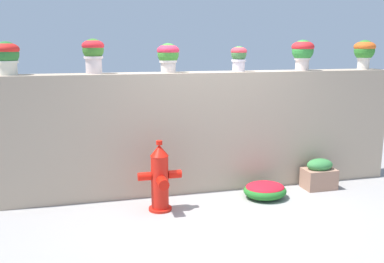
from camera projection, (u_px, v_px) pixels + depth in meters
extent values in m
plane|color=gray|center=(225.00, 213.00, 5.20)|extent=(24.00, 24.00, 0.00)
cube|color=tan|center=(204.00, 132.00, 5.94)|extent=(5.58, 0.40, 1.65)
cylinder|color=beige|center=(8.00, 68.00, 5.17)|extent=(0.22, 0.22, 0.17)
cylinder|color=beige|center=(7.00, 62.00, 5.16)|extent=(0.26, 0.26, 0.03)
sphere|color=#2C6D2E|center=(6.00, 54.00, 5.14)|extent=(0.29, 0.29, 0.29)
ellipsoid|color=red|center=(6.00, 49.00, 5.13)|extent=(0.31, 0.31, 0.16)
cylinder|color=beige|center=(94.00, 65.00, 5.41)|extent=(0.20, 0.20, 0.22)
cylinder|color=beige|center=(93.00, 57.00, 5.39)|extent=(0.24, 0.24, 0.03)
sphere|color=#3B7429|center=(93.00, 49.00, 5.37)|extent=(0.27, 0.27, 0.27)
ellipsoid|color=red|center=(93.00, 46.00, 5.36)|extent=(0.28, 0.28, 0.15)
cylinder|color=beige|center=(168.00, 66.00, 5.66)|extent=(0.20, 0.20, 0.16)
cylinder|color=beige|center=(168.00, 61.00, 5.65)|extent=(0.23, 0.23, 0.03)
sphere|color=#39822C|center=(168.00, 54.00, 5.63)|extent=(0.28, 0.28, 0.28)
ellipsoid|color=#D62842|center=(168.00, 50.00, 5.62)|extent=(0.30, 0.30, 0.16)
cylinder|color=silver|center=(239.00, 65.00, 5.89)|extent=(0.17, 0.17, 0.17)
cylinder|color=silver|center=(239.00, 60.00, 5.88)|extent=(0.20, 0.20, 0.03)
sphere|color=#3F703A|center=(239.00, 54.00, 5.86)|extent=(0.21, 0.21, 0.21)
ellipsoid|color=#DF3540|center=(239.00, 51.00, 5.85)|extent=(0.22, 0.22, 0.12)
cylinder|color=beige|center=(302.00, 64.00, 6.12)|extent=(0.19, 0.19, 0.18)
cylinder|color=beige|center=(302.00, 59.00, 6.11)|extent=(0.22, 0.22, 0.03)
sphere|color=#2E8235|center=(303.00, 51.00, 6.08)|extent=(0.30, 0.30, 0.30)
ellipsoid|color=red|center=(303.00, 47.00, 6.07)|extent=(0.32, 0.32, 0.17)
cylinder|color=silver|center=(363.00, 63.00, 6.40)|extent=(0.17, 0.17, 0.18)
cylinder|color=silver|center=(364.00, 58.00, 6.39)|extent=(0.20, 0.20, 0.03)
sphere|color=#327F2A|center=(364.00, 50.00, 6.36)|extent=(0.30, 0.30, 0.30)
ellipsoid|color=#DB5A1D|center=(365.00, 47.00, 6.35)|extent=(0.32, 0.32, 0.17)
cylinder|color=red|center=(160.00, 209.00, 5.29)|extent=(0.29, 0.29, 0.03)
cylinder|color=red|center=(160.00, 183.00, 5.22)|extent=(0.21, 0.21, 0.69)
cone|color=red|center=(159.00, 150.00, 5.14)|extent=(0.22, 0.22, 0.14)
cylinder|color=red|center=(159.00, 143.00, 5.12)|extent=(0.07, 0.07, 0.05)
cylinder|color=red|center=(145.00, 176.00, 5.16)|extent=(0.16, 0.10, 0.10)
cylinder|color=red|center=(175.00, 174.00, 5.25)|extent=(0.16, 0.10, 0.10)
cylinder|color=red|center=(163.00, 183.00, 5.02)|extent=(0.13, 0.18, 0.13)
ellipsoid|color=#247127|center=(265.00, 191.00, 5.69)|extent=(0.58, 0.52, 0.22)
ellipsoid|color=red|center=(265.00, 187.00, 5.68)|extent=(0.52, 0.46, 0.12)
cube|color=#A1755F|center=(319.00, 179.00, 6.06)|extent=(0.45, 0.30, 0.28)
ellipsoid|color=#357A3D|center=(320.00, 165.00, 6.02)|extent=(0.38, 0.26, 0.18)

